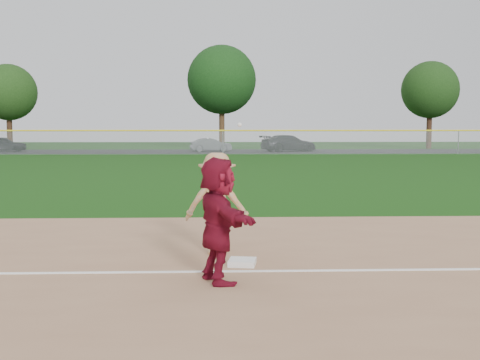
{
  "coord_description": "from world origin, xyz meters",
  "views": [
    {
      "loc": [
        -0.44,
        -10.32,
        2.36
      ],
      "look_at": [
        0.0,
        1.5,
        1.3
      ],
      "focal_mm": 45.0,
      "sensor_mm": 36.0,
      "label": 1
    }
  ],
  "objects_px": {
    "car_mid": "(211,145)",
    "car_right": "(289,143)",
    "base_runner": "(218,220)",
    "car_left": "(3,144)",
    "first_base": "(242,262)"
  },
  "relations": [
    {
      "from": "base_runner",
      "to": "car_mid",
      "type": "height_order",
      "value": "base_runner"
    },
    {
      "from": "first_base",
      "to": "base_runner",
      "type": "height_order",
      "value": "base_runner"
    },
    {
      "from": "first_base",
      "to": "car_left",
      "type": "bearing_deg",
      "value": 113.59
    },
    {
      "from": "first_base",
      "to": "base_runner",
      "type": "relative_size",
      "value": 0.24
    },
    {
      "from": "car_left",
      "to": "car_mid",
      "type": "bearing_deg",
      "value": -105.78
    },
    {
      "from": "first_base",
      "to": "car_left",
      "type": "distance_m",
      "value": 50.53
    },
    {
      "from": "car_left",
      "to": "car_right",
      "type": "xyz_separation_m",
      "value": [
        26.42,
        -0.6,
        0.06
      ]
    },
    {
      "from": "car_right",
      "to": "first_base",
      "type": "bearing_deg",
      "value": 151.82
    },
    {
      "from": "base_runner",
      "to": "car_left",
      "type": "relative_size",
      "value": 0.46
    },
    {
      "from": "car_mid",
      "to": "car_right",
      "type": "height_order",
      "value": "car_right"
    },
    {
      "from": "car_mid",
      "to": "car_right",
      "type": "distance_m",
      "value": 7.25
    },
    {
      "from": "base_runner",
      "to": "car_right",
      "type": "height_order",
      "value": "base_runner"
    },
    {
      "from": "base_runner",
      "to": "car_right",
      "type": "relative_size",
      "value": 0.36
    },
    {
      "from": "car_left",
      "to": "car_mid",
      "type": "distance_m",
      "value": 19.18
    },
    {
      "from": "car_left",
      "to": "base_runner",
      "type": "bearing_deg",
      "value": -171.95
    }
  ]
}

